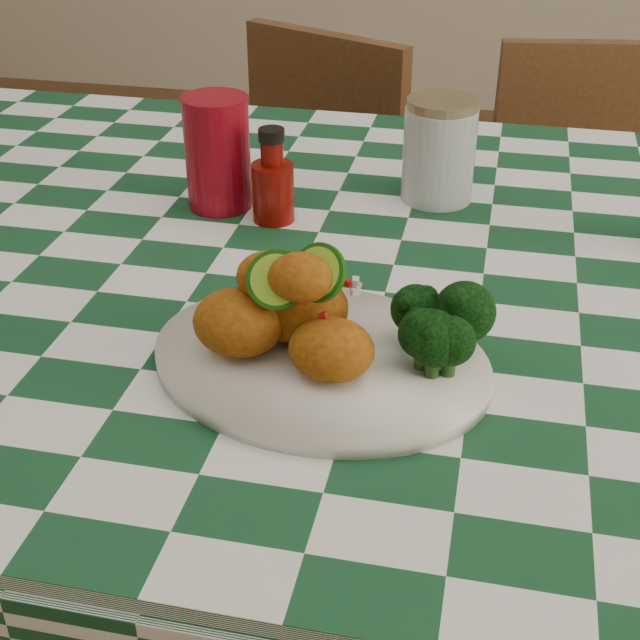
% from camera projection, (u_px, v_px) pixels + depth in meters
% --- Properties ---
extents(dining_table, '(1.66, 1.06, 0.79)m').
position_uv_depth(dining_table, '(381.00, 516.00, 1.23)').
color(dining_table, '#154325').
rests_on(dining_table, ground).
extents(plate, '(0.36, 0.30, 0.02)m').
position_uv_depth(plate, '(320.00, 362.00, 0.84)').
color(plate, silver).
rests_on(plate, dining_table).
extents(fried_chicken_pile, '(0.16, 0.12, 0.10)m').
position_uv_depth(fried_chicken_pile, '(304.00, 304.00, 0.81)').
color(fried_chicken_pile, '#A85D10').
rests_on(fried_chicken_pile, plate).
extents(broccoli_side, '(0.09, 0.09, 0.07)m').
position_uv_depth(broccoli_side, '(433.00, 330.00, 0.81)').
color(broccoli_side, black).
rests_on(broccoli_side, plate).
extents(red_tumbler, '(0.10, 0.10, 0.14)m').
position_uv_depth(red_tumbler, '(218.00, 153.00, 1.13)').
color(red_tumbler, maroon).
rests_on(red_tumbler, dining_table).
extents(ketchup_bottle, '(0.07, 0.07, 0.12)m').
position_uv_depth(ketchup_bottle, '(273.00, 176.00, 1.10)').
color(ketchup_bottle, '#650A05').
rests_on(ketchup_bottle, dining_table).
extents(mason_jar, '(0.10, 0.10, 0.13)m').
position_uv_depth(mason_jar, '(439.00, 150.00, 1.15)').
color(mason_jar, '#B2BCBA').
rests_on(mason_jar, dining_table).
extents(wooden_chair_left, '(0.51, 0.52, 0.83)m').
position_uv_depth(wooden_chair_left, '(276.00, 254.00, 1.85)').
color(wooden_chair_left, '#472814').
rests_on(wooden_chair_left, ground).
extents(wooden_chair_right, '(0.44, 0.45, 0.83)m').
position_uv_depth(wooden_chair_right, '(587.00, 275.00, 1.78)').
color(wooden_chair_right, '#472814').
rests_on(wooden_chair_right, ground).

